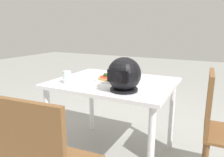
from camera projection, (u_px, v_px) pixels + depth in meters
name	position (u px, v px, depth m)	size (l,w,h in m)	color
ground_plane	(113.00, 154.00, 2.06)	(14.00, 14.00, 0.00)	#9E9E99
dining_table	(113.00, 91.00, 1.91)	(1.06, 0.84, 0.74)	white
pizza_plate	(111.00, 79.00, 1.92)	(0.28, 0.28, 0.01)	white
pizza	(110.00, 77.00, 1.92)	(0.22, 0.22, 0.05)	tan
motorcycle_helmet	(124.00, 75.00, 1.56)	(0.26, 0.26, 0.26)	black
drinking_glass	(67.00, 77.00, 1.80)	(0.07, 0.07, 0.11)	silver
chair_side	(221.00, 125.00, 1.55)	(0.42, 0.42, 0.90)	brown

